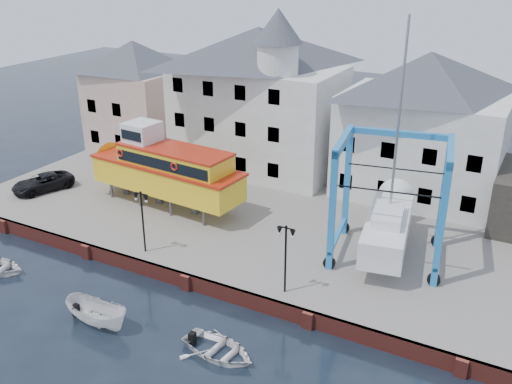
% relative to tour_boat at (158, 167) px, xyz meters
% --- Properties ---
extents(ground, '(140.00, 140.00, 0.00)m').
position_rel_tour_boat_xyz_m(ground, '(7.81, -7.80, -3.93)').
color(ground, black).
rests_on(ground, ground).
extents(hardstanding, '(44.00, 22.00, 1.00)m').
position_rel_tour_boat_xyz_m(hardstanding, '(7.81, 3.20, -3.43)').
color(hardstanding, slate).
rests_on(hardstanding, ground).
extents(quay_wall, '(44.00, 0.47, 1.00)m').
position_rel_tour_boat_xyz_m(quay_wall, '(7.81, -7.70, -3.43)').
color(quay_wall, maroon).
rests_on(quay_wall, ground).
extents(building_pink, '(8.00, 7.00, 10.30)m').
position_rel_tour_boat_xyz_m(building_pink, '(-10.19, 10.19, 2.22)').
color(building_pink, tan).
rests_on(building_pink, hardstanding).
extents(building_white_main, '(14.00, 8.30, 14.00)m').
position_rel_tour_boat_xyz_m(building_white_main, '(2.94, 10.59, 3.41)').
color(building_white_main, beige).
rests_on(building_white_main, hardstanding).
extents(building_white_right, '(12.00, 8.00, 11.20)m').
position_rel_tour_boat_xyz_m(building_white_right, '(16.81, 11.19, 2.67)').
color(building_white_right, beige).
rests_on(building_white_right, hardstanding).
extents(lamp_post_left, '(1.12, 0.32, 4.20)m').
position_rel_tour_boat_xyz_m(lamp_post_left, '(3.81, -6.60, 0.24)').
color(lamp_post_left, black).
rests_on(lamp_post_left, hardstanding).
extents(lamp_post_right, '(1.12, 0.32, 4.20)m').
position_rel_tour_boat_xyz_m(lamp_post_right, '(13.81, -6.60, 0.24)').
color(lamp_post_right, black).
rests_on(lamp_post_right, hardstanding).
extents(tour_boat, '(14.51, 4.57, 6.22)m').
position_rel_tour_boat_xyz_m(tour_boat, '(0.00, 0.00, 0.00)').
color(tour_boat, '#59595E').
rests_on(tour_boat, hardstanding).
extents(travel_lift, '(7.72, 10.05, 14.76)m').
position_rel_tour_boat_xyz_m(travel_lift, '(17.48, 0.92, -0.47)').
color(travel_lift, '#2178B5').
rests_on(travel_lift, hardstanding).
extents(van, '(3.77, 5.30, 1.34)m').
position_rel_tour_boat_xyz_m(van, '(-9.92, -2.43, -2.26)').
color(van, black).
rests_on(van, hardstanding).
extents(motorboat_a, '(4.25, 1.73, 1.62)m').
position_rel_tour_boat_xyz_m(motorboat_a, '(5.57, -13.03, -3.93)').
color(motorboat_a, white).
rests_on(motorboat_a, ground).
extents(motorboat_b, '(4.42, 3.39, 0.85)m').
position_rel_tour_boat_xyz_m(motorboat_b, '(12.72, -12.02, -3.93)').
color(motorboat_b, white).
rests_on(motorboat_b, ground).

